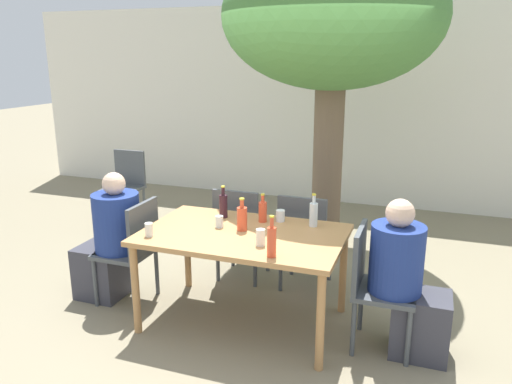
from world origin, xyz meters
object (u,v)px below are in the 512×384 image
patio_chair_3 (304,236)px  drinking_glass_2 (260,237)px  patio_chair_1 (374,280)px  drinking_glass_0 (149,230)px  soda_bottle_2 (242,218)px  wine_bottle_0 (223,205)px  person_seated_0 (110,242)px  water_bottle_4 (314,214)px  drinking_glass_1 (219,222)px  soda_bottle_3 (272,241)px  person_seated_1 (407,286)px  patio_chair_2 (240,228)px  tree_near (333,20)px  soda_bottle_1 (263,211)px  patio_chair_0 (133,246)px  drinking_glass_3 (280,216)px  patio_chair_4 (126,182)px  dining_table_front (243,242)px

patio_chair_3 → drinking_glass_2: size_ratio=7.40×
patio_chair_1 → drinking_glass_2: bearing=104.9°
drinking_glass_0 → patio_chair_3: bearing=47.4°
soda_bottle_2 → wine_bottle_0: bearing=137.0°
person_seated_0 → water_bottle_4: 1.80m
person_seated_0 → drinking_glass_1: person_seated_0 is taller
soda_bottle_3 → drinking_glass_1: (-0.58, 0.44, -0.07)m
water_bottle_4 → drinking_glass_1: (-0.71, -0.28, -0.06)m
person_seated_1 → soda_bottle_3: size_ratio=3.90×
patio_chair_2 → wine_bottle_0: (0.02, -0.43, 0.35)m
water_bottle_4 → soda_bottle_3: bearing=-99.8°
tree_near → soda_bottle_2: (-0.32, -1.71, -1.57)m
patio_chair_2 → patio_chair_3: bearing=-180.0°
person_seated_1 → soda_bottle_1: person_seated_1 is taller
patio_chair_2 → patio_chair_0: bearing=45.9°
person_seated_0 → patio_chair_3: bearing=114.9°
soda_bottle_3 → patio_chair_3: bearing=92.3°
water_bottle_4 → drinking_glass_3: 0.29m
person_seated_1 → soda_bottle_3: person_seated_1 is taller
water_bottle_4 → tree_near: bearing=97.5°
wine_bottle_0 → patio_chair_4: bearing=142.2°
patio_chair_4 → drinking_glass_1: (2.13, -1.84, 0.29)m
patio_chair_3 → drinking_glass_2: (-0.10, -0.94, 0.31)m
dining_table_front → soda_bottle_3: bearing=-47.2°
patio_chair_0 → drinking_glass_0: patio_chair_0 is taller
drinking_glass_0 → wine_bottle_0: bearing=60.0°
patio_chair_3 → patio_chair_2: bearing=0.0°
soda_bottle_3 → water_bottle_4: soda_bottle_3 is taller
drinking_glass_0 → drinking_glass_3: size_ratio=1.10×
patio_chair_2 → soda_bottle_3: bearing=121.1°
wine_bottle_0 → soda_bottle_2: 0.36m
patio_chair_3 → wine_bottle_0: (-0.61, -0.43, 0.35)m
soda_bottle_1 → drinking_glass_2: soda_bottle_1 is taller
person_seated_0 → drinking_glass_3: (1.45, 0.36, 0.29)m
patio_chair_1 → person_seated_0: size_ratio=0.79×
patio_chair_0 → person_seated_1: (2.27, -0.00, -0.00)m
dining_table_front → patio_chair_2: (-0.31, 0.73, -0.17)m
patio_chair_3 → water_bottle_4: 0.56m
drinking_glass_2 → drinking_glass_3: drinking_glass_2 is taller
wine_bottle_0 → patio_chair_3: bearing=35.4°
patio_chair_1 → patio_chair_4: size_ratio=1.00×
person_seated_0 → soda_bottle_3: bearing=76.5°
soda_bottle_1 → drinking_glass_2: size_ratio=1.94×
person_seated_0 → drinking_glass_0: size_ratio=11.02×
patio_chair_0 → patio_chair_3: same height
patio_chair_4 → drinking_glass_2: size_ratio=7.40×
patio_chair_3 → person_seated_1: size_ratio=0.79×
soda_bottle_3 → drinking_glass_0: soda_bottle_3 is taller
drinking_glass_0 → person_seated_0: bearing=152.2°
patio_chair_0 → patio_chair_4: bearing=-144.8°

